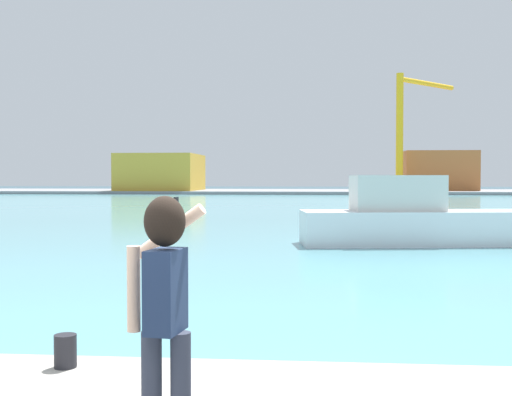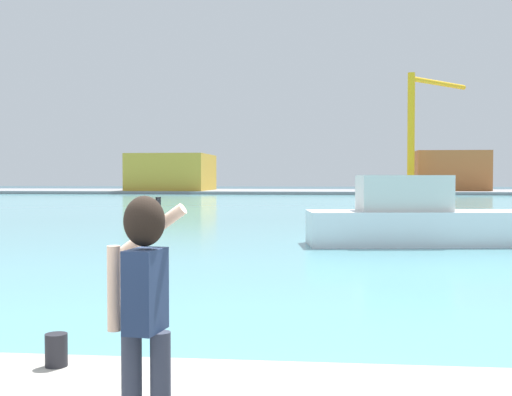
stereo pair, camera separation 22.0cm
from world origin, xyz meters
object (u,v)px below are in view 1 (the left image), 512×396
Objects in this scene: person_photographer at (164,296)px; warehouse_left at (161,172)px; boat_moored at (421,220)px; port_crane at (408,118)px; harbor_bollard at (65,351)px; warehouse_right at (437,171)px.

person_photographer is 0.14× the size of warehouse_left.
boat_moored is 71.02m from port_crane.
harbor_bollard is 17.85m from boat_moored.
warehouse_right is at bearing -3.21° from person_photographer.
harbor_bollard is 0.04× the size of boat_moored.
person_photographer is 2.49m from harbor_bollard.
port_crane reaches higher than harbor_bollard.
harbor_bollard is at bearing 46.11° from person_photographer.
harbor_bollard is at bearing -117.80° from boat_moored.
warehouse_left is 40.88m from warehouse_right.
harbor_bollard is at bearing -100.29° from port_crane.
warehouse_left is at bearing 102.50° from boat_moored.
warehouse_right is (19.32, 93.68, 1.73)m from person_photographer.
person_photographer is at bearing -99.19° from port_crane.
boat_moored is at bearing -5.92° from person_photographer.
boat_moored is 76.28m from warehouse_left.
harbor_bollard is 0.02× the size of port_crane.
warehouse_right is at bearing 71.45° from boat_moored.
person_photographer is 5.38× the size of harbor_bollard.
boat_moored reaches higher than person_photographer.
person_photographer is 0.19× the size of boat_moored.
harbor_bollard is at bearing -102.72° from warehouse_right.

